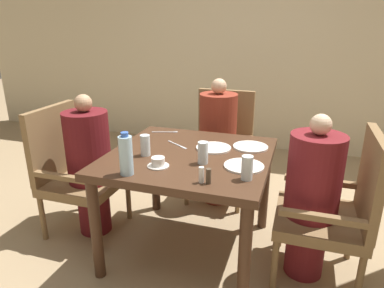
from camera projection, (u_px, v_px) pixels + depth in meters
ground_plane at (190, 248)px, 2.48m from camera, size 16.00×16.00×0.00m
wall_back at (252, 36)px, 4.16m from camera, size 8.00×0.06×2.80m
dining_table at (190, 168)px, 2.27m from camera, size 1.04×1.02×0.73m
chair_left_side at (73, 168)px, 2.59m from camera, size 0.53×0.53×0.97m
diner_in_left_chair at (90, 165)px, 2.53m from camera, size 0.32×0.32×1.08m
chair_far_side at (221, 143)px, 3.14m from camera, size 0.53×0.53×0.97m
diner_in_far_chair at (218, 141)px, 2.98m from camera, size 0.32×0.32×1.11m
chair_right_side at (338, 207)px, 2.04m from camera, size 0.53×0.53×0.97m
diner_in_right_chair at (312, 197)px, 2.07m from camera, size 0.32×0.32×1.06m
plate_main_left at (214, 148)px, 2.33m from camera, size 0.24×0.24×0.01m
plate_main_right at (244, 166)px, 2.03m from camera, size 0.24×0.24×0.01m
plate_dessert_center at (250, 147)px, 2.35m from camera, size 0.24×0.24×0.01m
teacup_with_saucer at (158, 163)px, 2.03m from camera, size 0.13×0.13×0.06m
water_bottle at (126, 155)px, 1.89m from camera, size 0.08×0.08×0.25m
glass_tall_near at (203, 153)px, 2.06m from camera, size 0.06×0.06×0.14m
glass_tall_mid at (145, 145)px, 2.19m from camera, size 0.06×0.06×0.14m
glass_tall_far at (247, 168)px, 1.84m from camera, size 0.06×0.06×0.14m
salt_shaker at (201, 175)px, 1.81m from camera, size 0.03×0.03×0.09m
pepper_shaker at (209, 176)px, 1.80m from camera, size 0.03×0.03×0.09m
fork_beside_plate at (167, 132)px, 2.68m from camera, size 0.20×0.08×0.00m
knife_beside_plate at (178, 145)px, 2.39m from camera, size 0.18×0.13×0.00m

